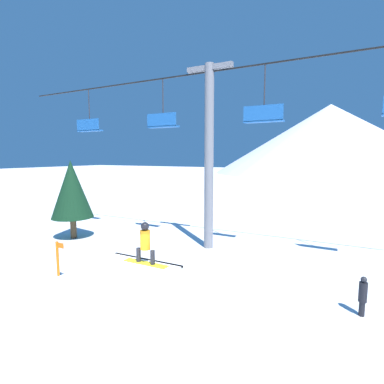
{
  "coord_description": "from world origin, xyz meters",
  "views": [
    {
      "loc": [
        5.68,
        -5.83,
        4.79
      ],
      "look_at": [
        0.17,
        4.57,
        3.37
      ],
      "focal_mm": 28.0,
      "sensor_mm": 36.0,
      "label": 1
    }
  ],
  "objects_px": {
    "trail_marker": "(58,261)",
    "distant_skier": "(363,295)",
    "pine_tree_near": "(72,189)",
    "snowboarder": "(145,243)",
    "snow_ramp": "(112,305)"
  },
  "relations": [
    {
      "from": "snow_ramp",
      "to": "trail_marker",
      "type": "relative_size",
      "value": 2.03
    },
    {
      "from": "snowboarder",
      "to": "pine_tree_near",
      "type": "height_order",
      "value": "pine_tree_near"
    },
    {
      "from": "snow_ramp",
      "to": "snowboarder",
      "type": "height_order",
      "value": "snowboarder"
    },
    {
      "from": "snowboarder",
      "to": "trail_marker",
      "type": "relative_size",
      "value": 0.93
    },
    {
      "from": "trail_marker",
      "to": "distant_skier",
      "type": "distance_m",
      "value": 10.43
    },
    {
      "from": "snowboarder",
      "to": "trail_marker",
      "type": "height_order",
      "value": "snowboarder"
    },
    {
      "from": "snowboarder",
      "to": "distant_skier",
      "type": "bearing_deg",
      "value": 26.47
    },
    {
      "from": "trail_marker",
      "to": "pine_tree_near",
      "type": "bearing_deg",
      "value": 134.74
    },
    {
      "from": "pine_tree_near",
      "to": "trail_marker",
      "type": "relative_size",
      "value": 2.84
    },
    {
      "from": "pine_tree_near",
      "to": "trail_marker",
      "type": "distance_m",
      "value": 6.78
    },
    {
      "from": "trail_marker",
      "to": "distant_skier",
      "type": "bearing_deg",
      "value": 14.81
    },
    {
      "from": "snow_ramp",
      "to": "snowboarder",
      "type": "relative_size",
      "value": 2.19
    },
    {
      "from": "snow_ramp",
      "to": "distant_skier",
      "type": "xyz_separation_m",
      "value": [
        6.04,
        4.13,
        -0.12
      ]
    },
    {
      "from": "snowboarder",
      "to": "snow_ramp",
      "type": "bearing_deg",
      "value": -100.16
    },
    {
      "from": "pine_tree_near",
      "to": "distant_skier",
      "type": "relative_size",
      "value": 3.7
    }
  ]
}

